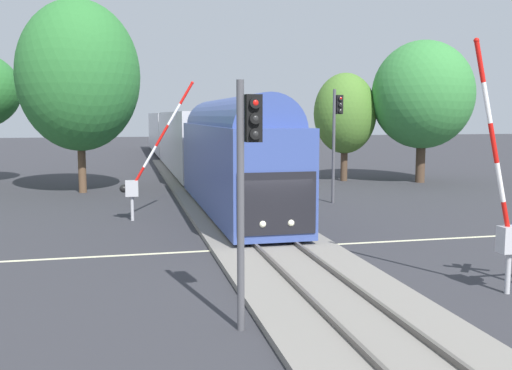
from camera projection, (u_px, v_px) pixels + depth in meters
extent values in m
plane|color=#333338|center=(272.00, 248.00, 20.61)|extent=(220.00, 220.00, 0.00)
cube|color=beige|center=(272.00, 248.00, 20.61)|extent=(44.00, 0.20, 0.01)
cube|color=gray|center=(272.00, 245.00, 20.60)|extent=(4.40, 80.00, 0.18)
cube|color=#56514C|center=(252.00, 242.00, 20.42)|extent=(0.10, 80.00, 0.14)
cube|color=#56514C|center=(291.00, 240.00, 20.74)|extent=(0.10, 80.00, 0.14)
cube|color=#384C93|center=(233.00, 166.00, 27.45)|extent=(3.00, 16.05, 3.90)
cube|color=black|center=(277.00, 204.00, 19.73)|extent=(2.76, 0.08, 2.15)
cylinder|color=#384C93|center=(233.00, 127.00, 27.23)|extent=(2.76, 14.44, 2.76)
sphere|color=#F4F2CC|center=(263.00, 224.00, 19.69)|extent=(0.24, 0.24, 0.24)
sphere|color=#F4F2CC|center=(291.00, 223.00, 19.91)|extent=(0.24, 0.24, 0.24)
cube|color=silver|center=(187.00, 140.00, 47.44)|extent=(3.00, 23.55, 4.60)
cube|color=black|center=(205.00, 137.00, 47.74)|extent=(0.04, 21.19, 0.90)
cube|color=red|center=(205.00, 154.00, 47.92)|extent=(0.04, 21.66, 0.36)
cube|color=silver|center=(165.00, 132.00, 71.11)|extent=(3.00, 23.55, 4.60)
cube|color=black|center=(178.00, 130.00, 71.41)|extent=(0.04, 21.19, 0.90)
cube|color=red|center=(178.00, 141.00, 71.58)|extent=(0.04, 21.66, 0.36)
cylinder|color=#B7B7BC|center=(508.00, 273.00, 15.24)|extent=(0.14, 0.14, 1.10)
cube|color=#B7B7BC|center=(510.00, 240.00, 15.14)|extent=(0.56, 0.40, 0.70)
cylinder|color=red|center=(507.00, 221.00, 15.05)|extent=(0.36, 0.12, 1.04)
cylinder|color=white|center=(500.00, 182.00, 14.88)|extent=(0.36, 0.12, 1.04)
cylinder|color=red|center=(494.00, 143.00, 14.70)|extent=(0.36, 0.12, 1.04)
cylinder|color=white|center=(487.00, 103.00, 14.53)|extent=(0.36, 0.12, 1.04)
cylinder|color=red|center=(480.00, 62.00, 14.35)|extent=(0.36, 0.12, 1.04)
sphere|color=red|center=(476.00, 41.00, 14.27)|extent=(0.14, 0.14, 0.14)
cylinder|color=#B7B7BC|center=(132.00, 208.00, 25.84)|extent=(0.14, 0.14, 1.10)
cube|color=#B7B7BC|center=(132.00, 188.00, 25.73)|extent=(0.56, 0.40, 0.70)
sphere|color=black|center=(124.00, 189.00, 25.65)|extent=(0.36, 0.36, 0.36)
cylinder|color=red|center=(138.00, 178.00, 25.74)|extent=(0.65, 0.12, 0.99)
cylinder|color=white|center=(150.00, 157.00, 25.75)|extent=(0.65, 0.12, 0.99)
cylinder|color=red|center=(162.00, 136.00, 25.76)|extent=(0.65, 0.12, 0.99)
cylinder|color=white|center=(174.00, 114.00, 25.77)|extent=(0.65, 0.12, 0.99)
cylinder|color=red|center=(186.00, 93.00, 25.78)|extent=(0.65, 0.12, 0.99)
sphere|color=red|center=(192.00, 83.00, 25.78)|extent=(0.14, 0.14, 0.14)
cylinder|color=#4C4C51|center=(334.00, 147.00, 30.79)|extent=(0.16, 0.16, 6.03)
cube|color=black|center=(339.00, 105.00, 30.59)|extent=(0.34, 0.26, 1.00)
sphere|color=red|center=(340.00, 98.00, 30.40)|extent=(0.20, 0.20, 0.20)
cylinder|color=black|center=(341.00, 98.00, 30.37)|extent=(0.24, 0.10, 0.24)
sphere|color=#262626|center=(340.00, 105.00, 30.44)|extent=(0.20, 0.20, 0.20)
cylinder|color=black|center=(341.00, 104.00, 30.41)|extent=(0.24, 0.10, 0.24)
sphere|color=#262626|center=(340.00, 111.00, 30.48)|extent=(0.20, 0.20, 0.20)
cylinder|color=black|center=(340.00, 111.00, 30.45)|extent=(0.24, 0.10, 0.24)
cylinder|color=#4C4C51|center=(241.00, 208.00, 12.39)|extent=(0.16, 0.16, 5.40)
cube|color=black|center=(253.00, 118.00, 12.23)|extent=(0.34, 0.26, 1.00)
sphere|color=red|center=(255.00, 103.00, 12.04)|extent=(0.20, 0.20, 0.20)
cylinder|color=black|center=(255.00, 103.00, 12.01)|extent=(0.24, 0.10, 0.24)
sphere|color=#262626|center=(255.00, 118.00, 12.08)|extent=(0.20, 0.20, 0.20)
cylinder|color=black|center=(255.00, 118.00, 12.05)|extent=(0.24, 0.10, 0.24)
sphere|color=#262626|center=(255.00, 134.00, 12.12)|extent=(0.20, 0.20, 0.20)
cylinder|color=black|center=(255.00, 134.00, 12.09)|extent=(0.24, 0.10, 0.24)
cylinder|color=#4C3828|center=(420.00, 159.00, 40.51)|extent=(0.64, 0.64, 3.30)
ellipsoid|color=#38843D|center=(423.00, 95.00, 39.99)|extent=(6.94, 6.94, 7.39)
cylinder|color=brown|center=(82.00, 163.00, 35.12)|extent=(0.47, 0.47, 3.65)
ellipsoid|color=#2D7533|center=(79.00, 76.00, 34.50)|extent=(7.18, 7.18, 8.92)
cylinder|color=#4C3828|center=(344.00, 162.00, 41.55)|extent=(0.48, 0.48, 2.67)
ellipsoid|color=#4C7A2D|center=(345.00, 113.00, 41.13)|extent=(4.41, 4.41, 5.67)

